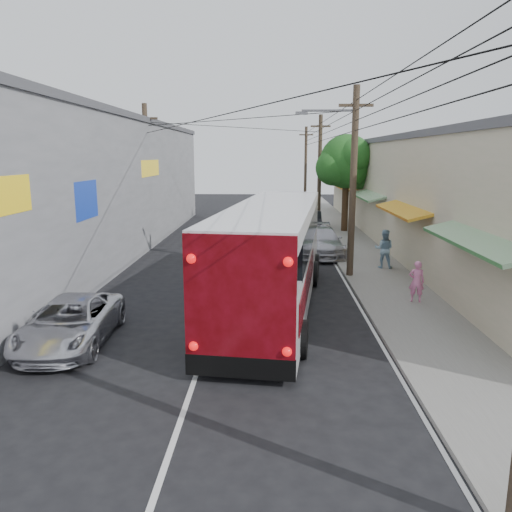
{
  "coord_description": "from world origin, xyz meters",
  "views": [
    {
      "loc": [
        1.8,
        -8.14,
        5.22
      ],
      "look_at": [
        1.3,
        7.85,
        1.98
      ],
      "focal_mm": 35.0,
      "sensor_mm": 36.0,
      "label": 1
    }
  ],
  "objects_px": {
    "coach_bus": "(274,254)",
    "pedestrian_near": "(417,281)",
    "pedestrian_far": "(384,249)",
    "parked_suv": "(321,241)",
    "jeepney": "(70,322)",
    "parked_car_mid": "(301,222)",
    "parked_car_far": "(311,221)"
  },
  "relations": [
    {
      "from": "coach_bus",
      "to": "pedestrian_near",
      "type": "bearing_deg",
      "value": 10.72
    },
    {
      "from": "pedestrian_near",
      "to": "pedestrian_far",
      "type": "xyz_separation_m",
      "value": [
        0.04,
        5.43,
        0.15
      ]
    },
    {
      "from": "parked_suv",
      "to": "pedestrian_near",
      "type": "xyz_separation_m",
      "value": [
        2.52,
        -8.95,
        0.11
      ]
    },
    {
      "from": "jeepney",
      "to": "parked_car_mid",
      "type": "bearing_deg",
      "value": 67.12
    },
    {
      "from": "coach_bus",
      "to": "parked_suv",
      "type": "relative_size",
      "value": 2.47
    },
    {
      "from": "parked_suv",
      "to": "parked_car_mid",
      "type": "height_order",
      "value": "parked_suv"
    },
    {
      "from": "jeepney",
      "to": "pedestrian_far",
      "type": "distance_m",
      "value": 14.37
    },
    {
      "from": "coach_bus",
      "to": "parked_car_mid",
      "type": "relative_size",
      "value": 3.0
    },
    {
      "from": "jeepney",
      "to": "parked_car_mid",
      "type": "xyz_separation_m",
      "value": [
        7.6,
        20.9,
        0.08
      ]
    },
    {
      "from": "parked_car_far",
      "to": "pedestrian_far",
      "type": "bearing_deg",
      "value": -76.54
    },
    {
      "from": "pedestrian_near",
      "to": "jeepney",
      "type": "bearing_deg",
      "value": 32.9
    },
    {
      "from": "coach_bus",
      "to": "jeepney",
      "type": "xyz_separation_m",
      "value": [
        -5.68,
        -3.77,
        -1.22
      ]
    },
    {
      "from": "pedestrian_far",
      "to": "pedestrian_near",
      "type": "bearing_deg",
      "value": 104.1
    },
    {
      "from": "jeepney",
      "to": "pedestrian_far",
      "type": "height_order",
      "value": "pedestrian_far"
    },
    {
      "from": "coach_bus",
      "to": "parked_car_mid",
      "type": "xyz_separation_m",
      "value": [
        1.92,
        17.14,
        -1.14
      ]
    },
    {
      "from": "parked_car_mid",
      "to": "pedestrian_far",
      "type": "height_order",
      "value": "pedestrian_far"
    },
    {
      "from": "coach_bus",
      "to": "pedestrian_near",
      "type": "xyz_separation_m",
      "value": [
        5.04,
        0.32,
        -1.0
      ]
    },
    {
      "from": "jeepney",
      "to": "parked_car_far",
      "type": "xyz_separation_m",
      "value": [
        8.4,
        22.04,
        0.02
      ]
    },
    {
      "from": "coach_bus",
      "to": "parked_car_mid",
      "type": "distance_m",
      "value": 17.28
    },
    {
      "from": "pedestrian_near",
      "to": "pedestrian_far",
      "type": "height_order",
      "value": "pedestrian_far"
    },
    {
      "from": "coach_bus",
      "to": "parked_car_mid",
      "type": "height_order",
      "value": "coach_bus"
    },
    {
      "from": "parked_car_far",
      "to": "pedestrian_far",
      "type": "height_order",
      "value": "pedestrian_far"
    },
    {
      "from": "coach_bus",
      "to": "pedestrian_near",
      "type": "height_order",
      "value": "coach_bus"
    },
    {
      "from": "pedestrian_far",
      "to": "coach_bus",
      "type": "bearing_deg",
      "value": 63.05
    },
    {
      "from": "jeepney",
      "to": "parked_car_mid",
      "type": "distance_m",
      "value": 22.24
    },
    {
      "from": "parked_car_far",
      "to": "parked_car_mid",
      "type": "bearing_deg",
      "value": -122.49
    },
    {
      "from": "parked_suv",
      "to": "parked_car_far",
      "type": "relative_size",
      "value": 1.28
    },
    {
      "from": "parked_car_far",
      "to": "pedestrian_far",
      "type": "relative_size",
      "value": 2.27
    },
    {
      "from": "coach_bus",
      "to": "parked_suv",
      "type": "xyz_separation_m",
      "value": [
        2.53,
        9.27,
        -1.11
      ]
    },
    {
      "from": "jeepney",
      "to": "pedestrian_near",
      "type": "xyz_separation_m",
      "value": [
        10.72,
        4.09,
        0.21
      ]
    },
    {
      "from": "parked_suv",
      "to": "coach_bus",
      "type": "bearing_deg",
      "value": -108.29
    },
    {
      "from": "parked_car_far",
      "to": "pedestrian_near",
      "type": "height_order",
      "value": "pedestrian_near"
    }
  ]
}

